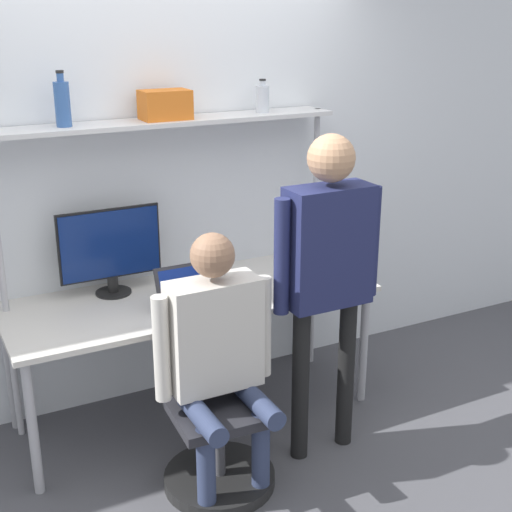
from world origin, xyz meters
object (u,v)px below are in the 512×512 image
object	(u,v)px
monitor	(110,248)
office_chair	(216,432)
laptop	(191,297)
storage_box	(165,105)
bottle_blue	(62,103)
person_seated	(217,345)
cell_phone	(239,299)
bottle_clear	(262,98)
person_standing	(328,257)

from	to	relation	value
monitor	office_chair	xyz separation A→B (m)	(0.24, -0.86, -0.75)
laptop	storage_box	size ratio (longest dim) A/B	1.35
bottle_blue	storage_box	bearing A→B (deg)	0.00
office_chair	bottle_blue	size ratio (longest dim) A/B	3.22
person_seated	storage_box	world-z (taller)	storage_box
cell_phone	office_chair	distance (m)	0.74
monitor	person_seated	bearing A→B (deg)	-75.46
laptop	person_seated	distance (m)	0.50
monitor	bottle_clear	distance (m)	1.22
cell_phone	monitor	bearing A→B (deg)	144.60
laptop	person_seated	size ratio (longest dim) A/B	0.27
laptop	storage_box	xyz separation A→B (m)	(0.06, 0.43, 0.96)
bottle_clear	storage_box	size ratio (longest dim) A/B	0.72
person_seated	person_standing	xyz separation A→B (m)	(0.62, 0.03, 0.33)
cell_phone	bottle_blue	distance (m)	1.38
laptop	bottle_clear	world-z (taller)	bottle_clear
laptop	bottle_blue	xyz separation A→B (m)	(-0.49, 0.43, 1.00)
cell_phone	person_standing	bearing A→B (deg)	-59.29
monitor	office_chair	bearing A→B (deg)	-74.55
person_seated	bottle_blue	bearing A→B (deg)	114.40
monitor	laptop	distance (m)	0.55
bottle_blue	bottle_clear	bearing A→B (deg)	-0.00
monitor	cell_phone	world-z (taller)	monitor
laptop	person_standing	size ratio (longest dim) A/B	0.21
cell_phone	person_seated	xyz separation A→B (m)	(-0.35, -0.49, 0.01)
storage_box	laptop	bearing A→B (deg)	-97.42
laptop	storage_box	world-z (taller)	storage_box
monitor	laptop	world-z (taller)	monitor
bottle_blue	storage_box	distance (m)	0.55
bottle_clear	person_standing	bearing A→B (deg)	-96.59
bottle_clear	person_seated	bearing A→B (deg)	-128.05
laptop	person_standing	world-z (taller)	person_standing
cell_phone	office_chair	world-z (taller)	office_chair
laptop	office_chair	world-z (taller)	laptop
laptop	bottle_blue	distance (m)	1.19
person_seated	storage_box	xyz separation A→B (m)	(0.13, 0.93, 1.00)
storage_box	monitor	bearing A→B (deg)	-176.16
office_chair	bottle_clear	bearing A→B (deg)	50.61
person_standing	bottle_blue	distance (m)	1.55
office_chair	storage_box	xyz separation A→B (m)	(0.13, 0.88, 1.50)
person_standing	storage_box	size ratio (longest dim) A/B	6.52
person_standing	bottle_blue	bearing A→B (deg)	139.27
cell_phone	bottle_blue	bearing A→B (deg)	150.30
cell_phone	bottle_blue	size ratio (longest dim) A/B	0.53
person_seated	laptop	bearing A→B (deg)	81.62
laptop	storage_box	distance (m)	1.05
cell_phone	storage_box	size ratio (longest dim) A/B	0.57
person_standing	person_seated	bearing A→B (deg)	-177.29
bottle_clear	bottle_blue	bearing A→B (deg)	180.00
monitor	bottle_clear	world-z (taller)	bottle_clear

